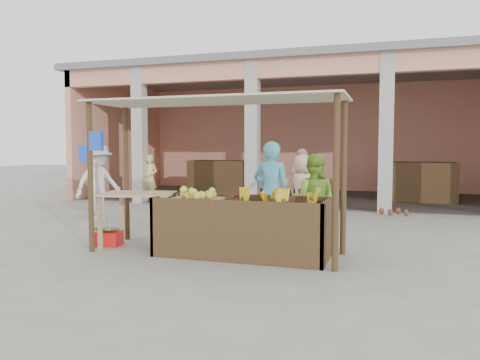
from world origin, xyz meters
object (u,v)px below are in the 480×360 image
(red_crate, at_px, (107,239))
(vendor_green, at_px, (313,199))
(side_table, at_px, (138,201))
(motorcycle, at_px, (278,208))
(vendor_blue, at_px, (271,189))
(fruit_stall, at_px, (242,230))

(red_crate, distance_m, vendor_green, 3.51)
(side_table, bearing_deg, vendor_green, 4.21)
(red_crate, height_order, vendor_green, vendor_green)
(side_table, height_order, red_crate, side_table)
(red_crate, distance_m, motorcycle, 3.39)
(red_crate, xyz_separation_m, vendor_blue, (2.59, 1.00, 0.82))
(red_crate, bearing_deg, fruit_stall, -9.16)
(fruit_stall, relative_size, red_crate, 5.68)
(side_table, xyz_separation_m, motorcycle, (1.78, 2.39, -0.33))
(red_crate, bearing_deg, vendor_blue, 12.45)
(vendor_blue, xyz_separation_m, vendor_green, (0.74, -0.14, -0.12))
(fruit_stall, height_order, red_crate, fruit_stall)
(vendor_green, height_order, motorcycle, vendor_green)
(motorcycle, bearing_deg, vendor_blue, -176.59)
(fruit_stall, xyz_separation_m, side_table, (-1.78, 0.02, 0.37))
(fruit_stall, bearing_deg, side_table, 179.29)
(fruit_stall, distance_m, vendor_blue, 1.17)
(fruit_stall, distance_m, motorcycle, 2.41)
(side_table, bearing_deg, red_crate, 166.55)
(fruit_stall, bearing_deg, vendor_green, 42.94)
(vendor_blue, bearing_deg, fruit_stall, 79.83)
(side_table, xyz_separation_m, red_crate, (-0.60, 0.00, -0.65))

